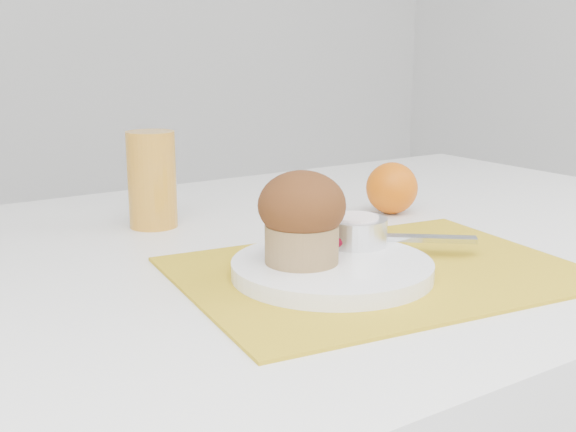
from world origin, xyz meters
TOP-DOWN VIEW (x-y plane):
  - placemat at (-0.05, -0.11)m, footprint 0.44×0.35m
  - plate at (-0.11, -0.10)m, footprint 0.24×0.24m
  - ramekin at (-0.05, -0.06)m, footprint 0.08×0.08m
  - cream at (-0.05, -0.06)m, footprint 0.06×0.06m
  - raspberry_near at (-0.08, -0.04)m, footprint 0.02×0.02m
  - raspberry_far at (-0.07, -0.07)m, footprint 0.02×0.02m
  - butter_knife at (-0.02, -0.06)m, footprint 0.18×0.15m
  - orange at (0.14, 0.09)m, footprint 0.07×0.07m
  - juice_glass at (-0.17, 0.21)m, footprint 0.07×0.07m
  - muffin at (-0.13, -0.08)m, footprint 0.09×0.09m

SIDE VIEW (x-z plane):
  - placemat at x=-0.05m, z-range 0.75..0.75m
  - plate at x=-0.11m, z-range 0.75..0.77m
  - butter_knife at x=-0.02m, z-range 0.77..0.78m
  - raspberry_near at x=-0.08m, z-range 0.77..0.79m
  - raspberry_far at x=-0.07m, z-range 0.77..0.79m
  - ramekin at x=-0.05m, z-range 0.77..0.80m
  - orange at x=0.14m, z-range 0.75..0.82m
  - cream at x=-0.05m, z-range 0.80..0.80m
  - juice_glass at x=-0.17m, z-range 0.75..0.87m
  - muffin at x=-0.13m, z-range 0.77..0.86m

